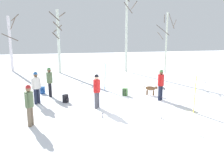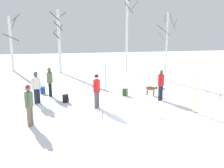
% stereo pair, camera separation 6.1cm
% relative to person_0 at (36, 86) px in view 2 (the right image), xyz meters
% --- Properties ---
extents(ground_plane, '(60.00, 60.00, 0.00)m').
position_rel_person_0_xyz_m(ground_plane, '(4.42, -2.63, -0.98)').
color(ground_plane, white).
extents(person_0, '(0.45, 0.34, 1.72)m').
position_rel_person_0_xyz_m(person_0, '(0.00, 0.00, 0.00)').
color(person_0, '#1E2338').
rests_on(person_0, ground_plane).
extents(person_1, '(0.42, 0.37, 1.72)m').
position_rel_person_0_xyz_m(person_1, '(6.64, -0.67, 0.00)').
color(person_1, '#1E2338').
rests_on(person_1, ground_plane).
extents(person_2, '(0.37, 0.43, 1.72)m').
position_rel_person_0_xyz_m(person_2, '(3.00, -1.34, 0.00)').
color(person_2, '#4C4C56').
rests_on(person_2, ground_plane).
extents(person_3, '(0.34, 0.49, 1.72)m').
position_rel_person_0_xyz_m(person_3, '(0.03, -3.08, 0.00)').
color(person_3, '#72604C').
rests_on(person_3, ground_plane).
extents(person_4, '(0.34, 0.51, 1.72)m').
position_rel_person_0_xyz_m(person_4, '(0.61, 1.30, 0.00)').
color(person_4, black).
rests_on(person_4, ground_plane).
extents(dog, '(0.78, 0.52, 0.57)m').
position_rel_person_0_xyz_m(dog, '(6.51, 0.41, -0.59)').
color(dog, brown).
rests_on(dog, ground_plane).
extents(ski_pair_planted_0, '(0.07, 0.13, 1.77)m').
position_rel_person_0_xyz_m(ski_pair_planted_0, '(7.38, -2.95, -0.10)').
color(ski_pair_planted_0, yellow).
rests_on(ski_pair_planted_0, ground_plane).
extents(ski_pair_planted_1, '(0.11, 0.23, 1.79)m').
position_rel_person_0_xyz_m(ski_pair_planted_1, '(4.03, 2.19, -0.09)').
color(ski_pair_planted_1, blue).
rests_on(ski_pair_planted_1, ground_plane).
extents(ski_poles_0, '(0.07, 0.23, 1.47)m').
position_rel_person_0_xyz_m(ski_poles_0, '(5.55, -3.56, -0.20)').
color(ski_poles_0, '#B2B2BC').
rests_on(ski_poles_0, ground_plane).
extents(backpack_0, '(0.35, 0.34, 0.44)m').
position_rel_person_0_xyz_m(backpack_0, '(4.96, 0.62, -0.77)').
color(backpack_0, '#4C7F3F').
rests_on(backpack_0, ground_plane).
extents(backpack_1, '(0.34, 0.35, 0.44)m').
position_rel_person_0_xyz_m(backpack_1, '(1.47, -0.08, -0.77)').
color(backpack_1, black).
rests_on(backpack_1, ground_plane).
extents(backpack_2, '(0.28, 0.31, 0.44)m').
position_rel_person_0_xyz_m(backpack_2, '(0.12, 2.05, -0.77)').
color(backpack_2, '#1E4C99').
rests_on(backpack_2, ground_plane).
extents(water_bottle_0, '(0.08, 0.08, 0.23)m').
position_rel_person_0_xyz_m(water_bottle_0, '(3.05, -2.80, -0.87)').
color(water_bottle_0, silver).
rests_on(water_bottle_0, ground_plane).
extents(birch_tree_0, '(1.50, 1.82, 5.20)m').
position_rel_person_0_xyz_m(birch_tree_0, '(-3.23, 11.06, 1.69)').
color(birch_tree_0, silver).
rests_on(birch_tree_0, ground_plane).
extents(birch_tree_1, '(1.44, 1.44, 5.53)m').
position_rel_person_0_xyz_m(birch_tree_1, '(1.11, 9.22, 1.94)').
color(birch_tree_1, silver).
rests_on(birch_tree_1, ground_plane).
extents(birch_tree_2, '(1.37, 1.40, 6.90)m').
position_rel_person_0_xyz_m(birch_tree_2, '(7.15, 8.66, 2.57)').
color(birch_tree_2, silver).
rests_on(birch_tree_2, ground_plane).
extents(birch_tree_3, '(1.76, 1.54, 5.30)m').
position_rel_person_0_xyz_m(birch_tree_3, '(10.46, 7.42, 1.87)').
color(birch_tree_3, silver).
rests_on(birch_tree_3, ground_plane).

